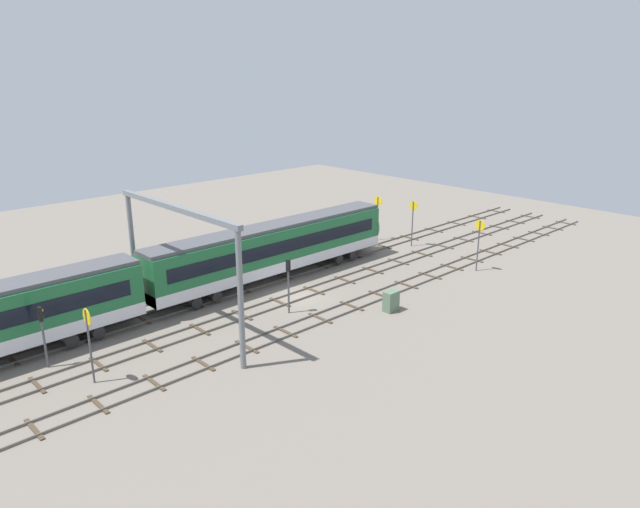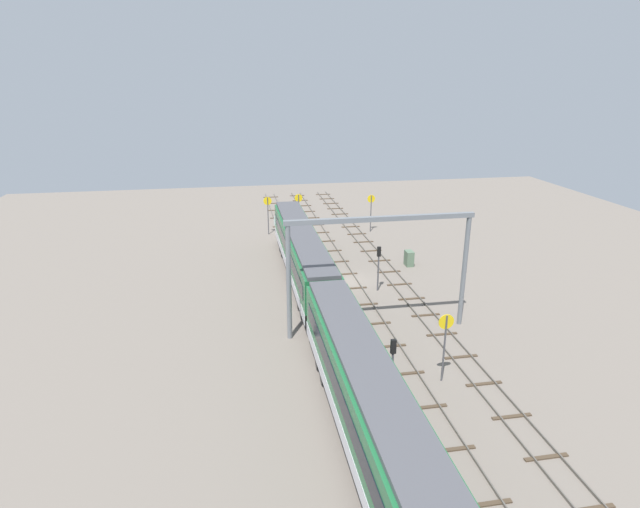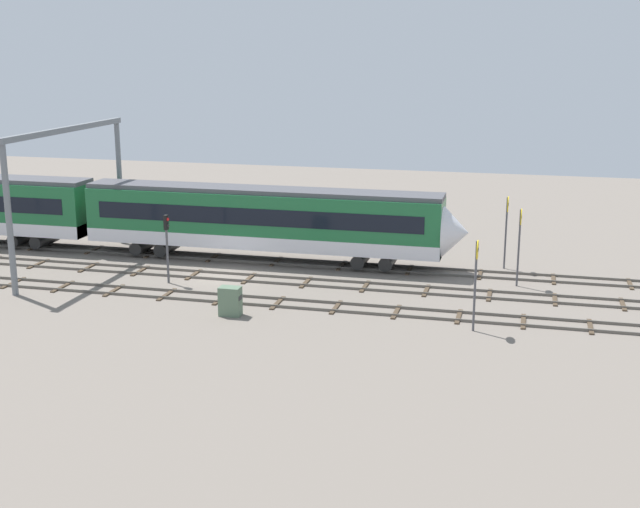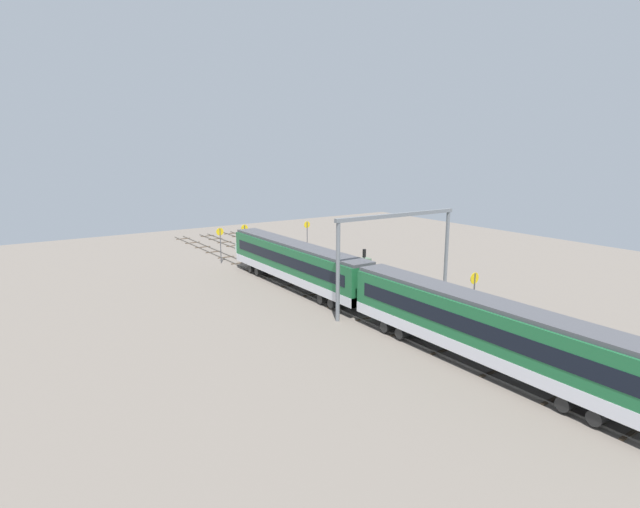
# 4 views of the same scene
# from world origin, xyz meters

# --- Properties ---
(ground_plane) EXTENTS (96.52, 96.52, 0.00)m
(ground_plane) POSITION_xyz_m (0.00, 0.00, 0.00)
(ground_plane) COLOR slate
(track_near_foreground) EXTENTS (80.52, 2.40, 0.16)m
(track_near_foreground) POSITION_xyz_m (0.00, -4.43, 0.06)
(track_near_foreground) COLOR #59544C
(track_near_foreground) RESTS_ON ground
(track_second_near) EXTENTS (80.52, 2.40, 0.16)m
(track_second_near) POSITION_xyz_m (0.00, 0.00, 0.07)
(track_second_near) COLOR #59544C
(track_second_near) RESTS_ON ground
(track_with_train) EXTENTS (80.52, 2.40, 0.16)m
(track_with_train) POSITION_xyz_m (0.00, 4.43, 0.07)
(track_with_train) COLOR #59544C
(track_with_train) RESTS_ON ground
(train) EXTENTS (50.40, 3.24, 4.80)m
(train) POSITION_xyz_m (-10.55, 4.43, 2.66)
(train) COLOR #1E6638
(train) RESTS_ON ground
(overhead_gantry) EXTENTS (0.40, 14.08, 9.08)m
(overhead_gantry) POSITION_xyz_m (-10.20, 0.23, 6.48)
(overhead_gantry) COLOR slate
(overhead_gantry) RESTS_ON ground
(speed_sign_near_foreground) EXTENTS (0.14, 0.98, 4.74)m
(speed_sign_near_foreground) POSITION_xyz_m (17.97, 2.46, 3.15)
(speed_sign_near_foreground) COLOR #4C4C51
(speed_sign_near_foreground) RESTS_ON ground
(speed_sign_mid_trackside) EXTENTS (0.14, 0.97, 4.73)m
(speed_sign_mid_trackside) POSITION_xyz_m (16.02, -6.43, 3.13)
(speed_sign_mid_trackside) COLOR #4C4C51
(speed_sign_mid_trackside) RESTS_ON ground
(speed_sign_far_trackside) EXTENTS (0.14, 0.99, 4.67)m
(speed_sign_far_trackside) POSITION_xyz_m (-17.56, -1.94, 3.11)
(speed_sign_far_trackside) COLOR #4C4C51
(speed_sign_far_trackside) RESTS_ON ground
(speed_sign_distant_end) EXTENTS (0.14, 1.01, 4.74)m
(speed_sign_distant_end) POSITION_xyz_m (17.08, 6.42, 3.17)
(speed_sign_distant_end) COLOR #4C4C51
(speed_sign_distant_end) RESTS_ON ground
(signal_light_trackside_approach) EXTENTS (0.31, 0.32, 3.99)m
(signal_light_trackside_approach) POSITION_xyz_m (-18.83, 1.84, 2.64)
(signal_light_trackside_approach) COLOR #4C4C51
(signal_light_trackside_approach) RESTS_ON ground
(signal_light_trackside_departure) EXTENTS (0.31, 0.32, 4.22)m
(signal_light_trackside_departure) POSITION_xyz_m (-2.61, -2.01, 2.78)
(signal_light_trackside_departure) COLOR #4C4C51
(signal_light_trackside_departure) RESTS_ON ground
(relay_cabinet) EXTENTS (1.16, 0.75, 1.58)m
(relay_cabinet) POSITION_xyz_m (3.20, -7.04, 0.79)
(relay_cabinet) COLOR #597259
(relay_cabinet) RESTS_ON ground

